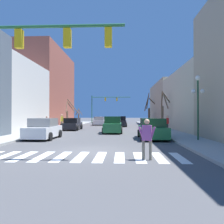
{
  "coord_description": "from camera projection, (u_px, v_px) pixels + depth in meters",
  "views": [
    {
      "loc": [
        1.91,
        -11.49,
        1.95
      ],
      "look_at": [
        0.27,
        24.7,
        2.38
      ],
      "focal_mm": 35.0,
      "sensor_mm": 36.0,
      "label": 1
    }
  ],
  "objects": [
    {
      "name": "ground_plane",
      "position": [
        86.0,
        151.0,
        11.54
      ],
      "size": [
        240.0,
        240.0,
        0.0
      ],
      "primitive_type": "plane",
      "color": "#4C4C4F"
    },
    {
      "name": "sidewalk_right",
      "position": [
        219.0,
        151.0,
        11.23
      ],
      "size": [
        2.64,
        90.0,
        0.15
      ],
      "color": "#9E9E99",
      "rests_on": "ground_plane"
    },
    {
      "name": "building_row_left",
      "position": [
        20.0,
        88.0,
        28.14
      ],
      "size": [
        6.0,
        40.39,
        12.99
      ],
      "color": "#515B66",
      "rests_on": "ground_plane"
    },
    {
      "name": "building_row_right",
      "position": [
        201.0,
        95.0,
        25.61
      ],
      "size": [
        6.0,
        43.96,
        10.37
      ],
      "color": "tan",
      "rests_on": "ground_plane"
    },
    {
      "name": "crosswalk_stripes",
      "position": [
        81.0,
        157.0,
        10.08
      ],
      "size": [
        9.45,
        2.6,
        0.01
      ],
      "color": "white",
      "rests_on": "ground_plane"
    },
    {
      "name": "traffic_signal_near",
      "position": [
        23.0,
        53.0,
        9.87
      ],
      "size": [
        7.47,
        0.28,
        6.33
      ],
      "color": "#236038",
      "rests_on": "ground_plane"
    },
    {
      "name": "traffic_signal_far",
      "position": [
        104.0,
        102.0,
        52.53
      ],
      "size": [
        9.38,
        0.28,
        6.55
      ],
      "color": "#236038",
      "rests_on": "ground_plane"
    },
    {
      "name": "street_lamp_right_corner",
      "position": [
        198.0,
        94.0,
        15.55
      ],
      "size": [
        0.95,
        0.36,
        4.6
      ],
      "color": "#1E4C2D",
      "rests_on": "sidewalk_right"
    },
    {
      "name": "car_at_intersection",
      "position": [
        113.0,
        125.0,
        23.39
      ],
      "size": [
        2.05,
        4.78,
        1.76
      ],
      "rotation": [
        0.0,
        0.0,
        1.57
      ],
      "color": "#236B38",
      "rests_on": "ground_plane"
    },
    {
      "name": "car_parked_right_far",
      "position": [
        99.0,
        121.0,
        40.28
      ],
      "size": [
        2.21,
        4.17,
        1.57
      ],
      "rotation": [
        0.0,
        0.0,
        -1.57
      ],
      "color": "silver",
      "rests_on": "ground_plane"
    },
    {
      "name": "car_parked_left_mid",
      "position": [
        120.0,
        122.0,
        35.73
      ],
      "size": [
        2.17,
        4.31,
        1.68
      ],
      "rotation": [
        0.0,
        0.0,
        1.57
      ],
      "color": "black",
      "rests_on": "ground_plane"
    },
    {
      "name": "car_parked_right_near",
      "position": [
        43.0,
        129.0,
        17.49
      ],
      "size": [
        2.15,
        4.13,
        1.66
      ],
      "rotation": [
        0.0,
        0.0,
        1.57
      ],
      "color": "white",
      "rests_on": "ground_plane"
    },
    {
      "name": "car_parked_left_far",
      "position": [
        72.0,
        124.0,
        27.75
      ],
      "size": [
        2.09,
        4.36,
        1.53
      ],
      "rotation": [
        0.0,
        0.0,
        1.57
      ],
      "color": "black",
      "rests_on": "ground_plane"
    },
    {
      "name": "car_parked_left_near",
      "position": [
        153.0,
        129.0,
        17.54
      ],
      "size": [
        2.18,
        4.63,
        1.66
      ],
      "rotation": [
        0.0,
        0.0,
        1.57
      ],
      "color": "#236B38",
      "rests_on": "ground_plane"
    },
    {
      "name": "pedestrian_on_left_sidewalk",
      "position": [
        62.0,
        120.0,
        29.56
      ],
      "size": [
        0.51,
        0.71,
        1.83
      ],
      "rotation": [
        0.0,
        0.0,
        2.16
      ],
      "color": "#7A705B",
      "rests_on": "sidewalk_left"
    },
    {
      "name": "pedestrian_near_right_corner",
      "position": [
        168.0,
        122.0,
        23.77
      ],
      "size": [
        0.23,
        0.73,
        1.7
      ],
      "rotation": [
        0.0,
        0.0,
        1.55
      ],
      "color": "black",
      "rests_on": "sidewalk_right"
    },
    {
      "name": "pedestrian_crossing_street",
      "position": [
        147.0,
        136.0,
        9.41
      ],
      "size": [
        0.76,
        0.32,
        1.77
      ],
      "rotation": [
        0.0,
        0.0,
        6.04
      ],
      "color": "#7A705B",
      "rests_on": "ground_plane"
    },
    {
      "name": "pedestrian_waiting_at_curb",
      "position": [
        47.0,
        122.0,
        26.7
      ],
      "size": [
        0.27,
        0.69,
        1.61
      ],
      "rotation": [
        0.0,
        0.0,
        4.55
      ],
      "color": "#4C4C51",
      "rests_on": "sidewalk_left"
    },
    {
      "name": "street_tree_left_mid",
      "position": [
        149.0,
        110.0,
        42.38
      ],
      "size": [
        2.91,
        2.55,
        6.01
      ],
      "color": "#473828",
      "rests_on": "sidewalk_right"
    },
    {
      "name": "street_tree_left_far",
      "position": [
        79.0,
        116.0,
        46.71
      ],
      "size": [
        1.64,
        1.39,
        3.21
      ],
      "color": "brown",
      "rests_on": "sidewalk_left"
    },
    {
      "name": "street_tree_right_far",
      "position": [
        163.0,
        111.0,
        28.43
      ],
      "size": [
        2.02,
        2.35,
        4.92
      ],
      "color": "brown",
      "rests_on": "sidewalk_right"
    },
    {
      "name": "street_tree_left_near",
      "position": [
        69.0,
        114.0,
        35.17
      ],
      "size": [
        1.95,
        2.19,
        4.37
      ],
      "color": "brown",
      "rests_on": "sidewalk_left"
    }
  ]
}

